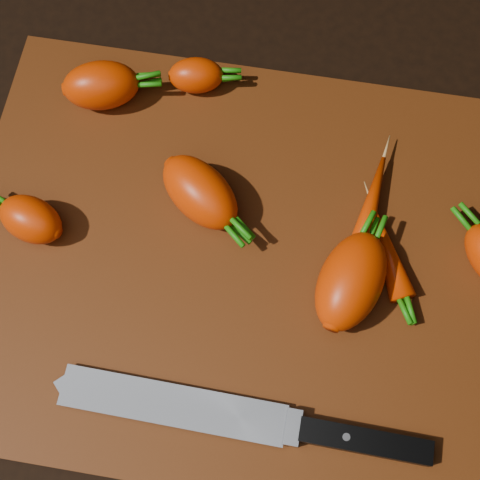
# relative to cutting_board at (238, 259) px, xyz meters

# --- Properties ---
(ground) EXTENTS (2.00, 2.00, 0.01)m
(ground) POSITION_rel_cutting_board_xyz_m (0.00, 0.00, -0.01)
(ground) COLOR black
(cutting_board) EXTENTS (0.50, 0.40, 0.01)m
(cutting_board) POSITION_rel_cutting_board_xyz_m (0.00, 0.00, 0.00)
(cutting_board) COLOR #5F2C0F
(cutting_board) RESTS_ON ground
(carrot_0) EXTENTS (0.08, 0.06, 0.05)m
(carrot_0) POSITION_rel_cutting_board_xyz_m (-0.15, 0.14, 0.03)
(carrot_0) COLOR #DF3402
(carrot_0) RESTS_ON cutting_board
(carrot_1) EXTENTS (0.07, 0.06, 0.04)m
(carrot_1) POSITION_rel_cutting_board_xyz_m (-0.19, -0.00, 0.03)
(carrot_1) COLOR #DF3402
(carrot_1) RESTS_ON cutting_board
(carrot_2) EXTENTS (0.10, 0.09, 0.05)m
(carrot_2) POSITION_rel_cutting_board_xyz_m (-0.04, 0.05, 0.03)
(carrot_2) COLOR #DF3402
(carrot_2) RESTS_ON cutting_board
(carrot_3) EXTENTS (0.08, 0.10, 0.05)m
(carrot_3) POSITION_rel_cutting_board_xyz_m (0.10, -0.01, 0.03)
(carrot_3) COLOR #DF3402
(carrot_3) RESTS_ON cutting_board
(carrot_4) EXTENTS (0.06, 0.04, 0.03)m
(carrot_4) POSITION_rel_cutting_board_xyz_m (-0.07, 0.17, 0.02)
(carrot_4) COLOR #DF3402
(carrot_4) RESTS_ON cutting_board
(carrot_6) EXTENTS (0.04, 0.13, 0.03)m
(carrot_6) POSITION_rel_cutting_board_xyz_m (0.11, 0.05, 0.02)
(carrot_6) COLOR #DF3402
(carrot_6) RESTS_ON cutting_board
(carrot_7) EXTENTS (0.06, 0.09, 0.02)m
(carrot_7) POSITION_rel_cutting_board_xyz_m (0.13, 0.02, 0.02)
(carrot_7) COLOR #DF3402
(carrot_7) RESTS_ON cutting_board
(knife) EXTENTS (0.30, 0.04, 0.02)m
(knife) POSITION_rel_cutting_board_xyz_m (-0.01, -0.14, 0.01)
(knife) COLOR gray
(knife) RESTS_ON cutting_board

